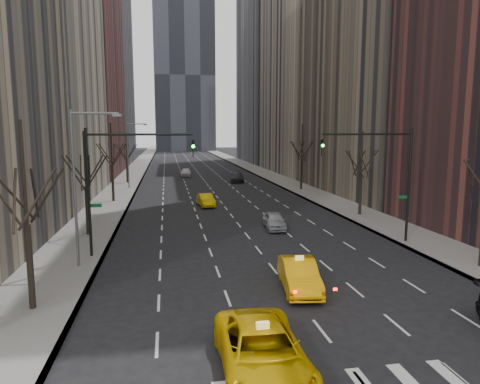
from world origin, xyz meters
name	(u,v)px	position (x,y,z in m)	size (l,w,h in m)	color
ground	(322,331)	(0.00, 0.00, 0.00)	(400.00, 400.00, 0.00)	black
sidewalk_left	(134,172)	(-12.25, 70.00, 0.07)	(4.50, 320.00, 0.15)	slate
sidewalk_right	(257,170)	(12.25, 70.00, 0.07)	(4.50, 320.00, 0.15)	slate
bld_left_far	(74,50)	(-21.50, 66.00, 22.00)	(14.00, 28.00, 44.00)	brown
bld_left_deep	(98,39)	(-21.50, 96.00, 30.00)	(14.00, 30.00, 60.00)	slate
bld_right_far	(313,39)	(21.50, 64.00, 25.00)	(14.00, 28.00, 50.00)	#B9AB8D
bld_right_deep	(273,48)	(21.50, 95.00, 29.00)	(14.00, 30.00, 58.00)	slate
tower_far	(183,3)	(2.00, 170.00, 60.00)	(24.00, 24.00, 120.00)	black
tree_lw_a	(27,226)	(-12.00, 4.00, 3.88)	(3.36, 3.50, 8.28)	black
tree_lw_b	(86,188)	(-12.00, 18.00, 3.72)	(3.36, 3.50, 7.82)	black
tree_lw_c	(112,167)	(-12.00, 34.00, 4.04)	(3.36, 3.50, 8.74)	black
tree_lw_d	(127,160)	(-12.00, 52.00, 3.56)	(3.36, 3.50, 7.36)	black
tree_rw_b	(361,177)	(12.00, 22.00, 3.72)	(3.36, 3.50, 7.82)	black
tree_rw_c	(302,161)	(12.00, 40.00, 4.04)	(3.36, 3.50, 8.74)	black
traffic_mast_left	(116,171)	(-9.11, 12.00, 5.49)	(6.69, 0.39, 8.00)	black
traffic_mast_right	(387,167)	(9.11, 12.00, 5.49)	(6.69, 0.39, 8.00)	black
streetlight_near	(80,172)	(-10.84, 10.00, 5.62)	(2.83, 0.22, 9.00)	slate
streetlight_far	(130,149)	(-10.84, 45.00, 5.62)	(2.83, 0.22, 9.00)	slate
taxi_suv	(262,352)	(-3.06, -2.72, 0.82)	(2.73, 5.92, 1.65)	#E5B404
taxi_sedan	(299,275)	(0.47, 4.50, 0.78)	(1.64, 4.71, 1.55)	#FAAA05
silver_sedan_ahead	(275,221)	(2.63, 17.96, 0.69)	(1.62, 4.03, 1.37)	#979A9E
far_taxi	(206,200)	(-1.94, 29.67, 0.66)	(1.40, 4.01, 1.32)	yellow
far_suv_grey	(237,177)	(5.01, 51.16, 0.75)	(2.11, 5.19, 1.51)	#28282D
far_car_white	(186,172)	(-2.64, 60.75, 0.75)	(1.78, 4.42, 1.51)	white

